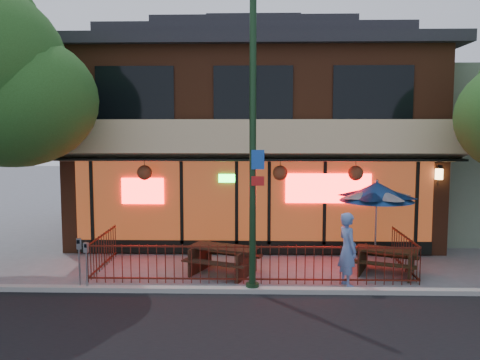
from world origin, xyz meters
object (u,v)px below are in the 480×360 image
at_px(parking_meter_near, 86,258).
at_px(picnic_table_right, 386,258).
at_px(street_light, 253,161).
at_px(patio_umbrella, 377,192).
at_px(pedestrian, 348,249).
at_px(parking_meter_far, 79,255).
at_px(picnic_table_left, 223,256).

bearing_deg(parking_meter_near, picnic_table_right, 12.02).
height_order(street_light, parking_meter_near, street_light).
xyz_separation_m(patio_umbrella, parking_meter_near, (-7.60, -2.88, -1.29)).
bearing_deg(patio_umbrella, pedestrian, -118.26).
distance_m(street_light, parking_meter_far, 4.78).
bearing_deg(picnic_table_left, parking_meter_near, -154.64).
relative_size(patio_umbrella, parking_meter_near, 2.06).
bearing_deg(street_light, parking_meter_near, -178.89).
bearing_deg(pedestrian, street_light, 85.93).
distance_m(picnic_table_right, pedestrian, 1.68).
xyz_separation_m(patio_umbrella, pedestrian, (-1.24, -2.30, -1.17)).
bearing_deg(parking_meter_near, picnic_table_left, 25.36).
height_order(pedestrian, parking_meter_near, pedestrian).
bearing_deg(picnic_table_left, patio_umbrella, 17.22).
height_order(picnic_table_left, parking_meter_far, parking_meter_far).
height_order(picnic_table_right, patio_umbrella, patio_umbrella).
height_order(street_light, picnic_table_right, street_light).
bearing_deg(pedestrian, picnic_table_left, 57.42).
distance_m(pedestrian, parking_meter_far, 6.58).
height_order(picnic_table_left, parking_meter_near, parking_meter_near).
distance_m(street_light, parking_meter_near, 4.64).
bearing_deg(parking_meter_far, pedestrian, 4.36).
bearing_deg(patio_umbrella, parking_meter_far, -160.25).
bearing_deg(parking_meter_far, street_light, -0.04).
relative_size(picnic_table_right, parking_meter_near, 1.66).
height_order(street_light, picnic_table_left, street_light).
distance_m(parking_meter_near, parking_meter_far, 0.22).
distance_m(picnic_table_right, parking_meter_far, 7.96).
bearing_deg(parking_meter_far, picnic_table_left, 22.90).
xyz_separation_m(street_light, picnic_table_left, (-0.80, 1.44, -2.65)).
relative_size(picnic_table_right, parking_meter_far, 1.55).
bearing_deg(street_light, pedestrian, 12.03).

